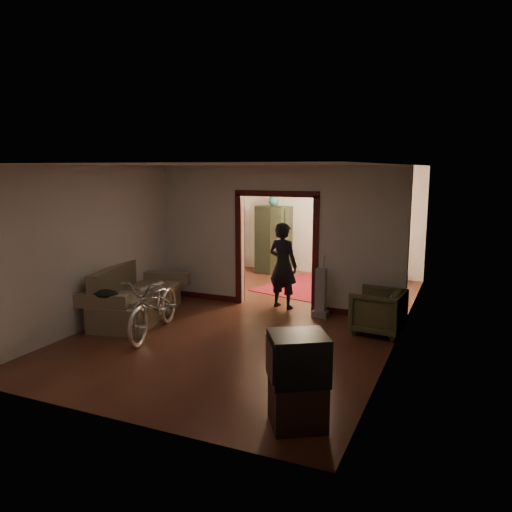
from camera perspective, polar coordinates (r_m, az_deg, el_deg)
The scene contains 24 objects.
floor at distance 9.44m, azimuth 0.73°, elevation -6.90°, with size 5.00×8.50×0.01m, color #3C1C13.
ceiling at distance 9.03m, azimuth 0.77°, elevation 10.36°, with size 5.00×8.50×0.01m, color white.
wall_back at distance 13.12m, azimuth 7.96°, elevation 4.04°, with size 5.00×0.02×2.80m, color beige.
wall_left at distance 10.34m, azimuth -12.14°, elevation 2.32°, with size 0.02×8.50×2.80m, color beige.
wall_right at distance 8.49m, azimuth 16.50°, elevation 0.48°, with size 0.02×8.50×2.80m, color beige.
partition_wall at distance 9.82m, azimuth 2.44°, elevation 2.13°, with size 5.00×0.14×2.80m, color beige.
door_casing at distance 9.86m, azimuth 2.43°, elevation 0.40°, with size 1.74×0.20×2.32m, color #3C100D.
far_window at distance 12.90m, azimuth 10.93°, elevation 4.52°, with size 0.98×0.06×1.28m, color black.
chandelier at distance 11.38m, azimuth 5.68°, elevation 7.98°, with size 0.24×0.24×0.24m, color #FFE0A5.
light_switch at distance 9.45m, azimuth 8.23°, elevation 0.80°, with size 0.08×0.01×0.12m, color silver.
sofa at distance 9.47m, azimuth -13.45°, elevation -4.05°, with size 0.96×2.13×0.98m, color brown.
rolled_paper at distance 9.63m, azimuth -11.91°, elevation -3.50°, with size 0.09×0.09×0.74m, color beige.
jacket at distance 8.70m, azimuth -16.82°, elevation -4.16°, with size 0.46×0.35×0.14m, color black.
bicycle at distance 8.49m, azimuth -11.51°, elevation -5.53°, with size 0.66×1.90×1.00m, color silver.
armchair at distance 8.67m, azimuth 13.78°, elevation -6.16°, with size 0.80×0.82×0.75m, color #4A4A29.
tv_stand at distance 5.60m, azimuth 4.77°, elevation -16.41°, with size 0.57×0.51×0.51m, color black.
crt_tv at distance 5.39m, azimuth 4.85°, elevation -11.52°, with size 0.60×0.53×0.51m, color black.
vacuum at distance 9.36m, azimuth 7.40°, elevation -4.19°, with size 0.28×0.23×0.93m, color gray.
person at distance 9.83m, azimuth 3.10°, elevation -1.08°, with size 0.62×0.41×1.71m, color black.
oriental_rug at distance 11.75m, azimuth 5.90°, elevation -3.50°, with size 1.75×2.29×0.02m, color maroon.
locker at distance 13.07m, azimuth 2.00°, elevation 1.84°, with size 0.89×0.49×1.78m, color #242D1B.
globe at distance 12.96m, azimuth 2.03°, elevation 6.45°, with size 0.28×0.28×0.28m, color #1E5972.
desk at distance 12.45m, azimuth 11.50°, elevation -1.14°, with size 1.02×0.57×0.76m, color black.
desk_chair at distance 12.12m, azimuth 9.02°, elevation -0.99°, with size 0.41×0.41×0.91m, color black.
Camera 1 is at (3.49, -8.33, 2.75)m, focal length 35.00 mm.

